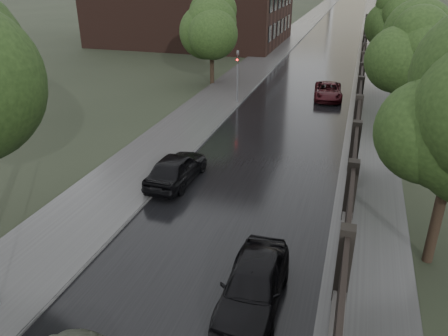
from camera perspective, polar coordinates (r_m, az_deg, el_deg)
fence_right at (r=39.37m, az=17.44°, el=11.16°), size 0.45×75.72×2.70m
tree_left_far at (r=38.67m, az=-1.65°, el=18.40°), size 4.25×4.25×7.39m
tree_right_b at (r=28.96m, az=23.91°, el=13.58°), size 4.08×4.08×7.01m
tree_right_c at (r=46.75m, az=21.99°, el=17.49°), size 4.08×4.08×7.01m
traffic_light at (r=33.34m, az=1.78°, el=12.38°), size 0.16×0.32×4.00m
hatchback_left at (r=21.16m, az=-6.24°, el=-0.02°), size 1.94×4.48×1.51m
car_right_near at (r=13.85m, az=3.86°, el=-14.90°), size 1.88×4.52×1.53m
car_right_far at (r=35.96m, az=13.45°, el=9.75°), size 2.52×4.71×1.26m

